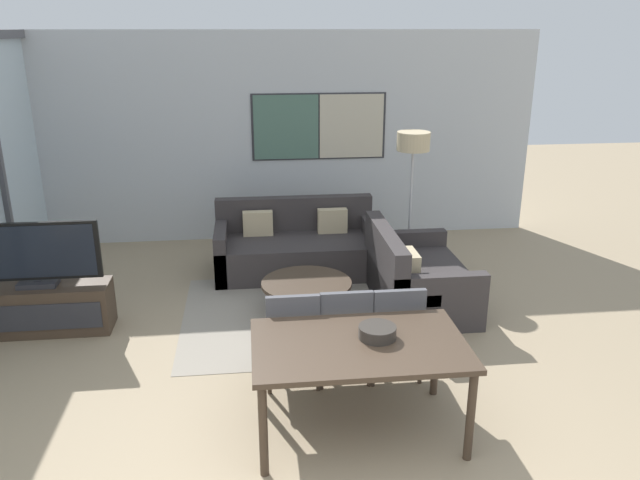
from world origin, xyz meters
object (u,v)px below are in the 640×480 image
(television, at_px, (34,255))
(fruit_bowl, at_px, (377,331))
(tv_console, at_px, (42,309))
(dining_chair_left, at_px, (292,330))
(dining_chair_centre, at_px, (344,326))
(dining_chair_right, at_px, (395,324))
(sofa_side, at_px, (413,280))
(sofa_main, at_px, (296,248))
(floor_lamp, at_px, (413,150))
(dining_table, at_px, (359,352))
(coffee_table, at_px, (307,290))

(television, xyz_separation_m, fruit_bowl, (2.92, -1.87, -0.02))
(tv_console, bearing_deg, dining_chair_left, -27.80)
(dining_chair_centre, xyz_separation_m, dining_chair_right, (0.43, -0.01, 0.00))
(sofa_side, height_order, dining_chair_left, dining_chair_left)
(sofa_side, height_order, dining_chair_right, dining_chair_right)
(sofa_main, distance_m, dining_chair_centre, 2.59)
(sofa_main, bearing_deg, tv_console, -152.43)
(dining_chair_centre, distance_m, dining_chair_right, 0.43)
(dining_chair_left, bearing_deg, sofa_main, 84.72)
(dining_chair_right, bearing_deg, floor_lamp, 73.12)
(sofa_side, distance_m, dining_chair_centre, 1.73)
(dining_chair_centre, height_order, dining_chair_right, same)
(sofa_side, bearing_deg, sofa_main, 45.01)
(sofa_main, relative_size, sofa_side, 1.31)
(fruit_bowl, bearing_deg, dining_table, -157.85)
(tv_console, height_order, dining_chair_right, dining_chair_right)
(dining_table, height_order, floor_lamp, floor_lamp)
(sofa_side, bearing_deg, dining_chair_left, 135.97)
(dining_chair_right, bearing_deg, television, 159.05)
(television, distance_m, dining_chair_left, 2.67)
(coffee_table, bearing_deg, dining_chair_left, -100.52)
(tv_console, relative_size, fruit_bowl, 4.80)
(television, bearing_deg, dining_chair_centre, -23.72)
(dining_chair_right, relative_size, fruit_bowl, 3.15)
(tv_console, xyz_separation_m, floor_lamp, (3.98, 1.32, 1.21))
(television, bearing_deg, dining_chair_right, -20.95)
(dining_chair_left, relative_size, fruit_bowl, 3.15)
(sofa_side, relative_size, coffee_table, 1.61)
(dining_chair_left, xyz_separation_m, dining_chair_centre, (0.43, 0.02, 0.00))
(dining_chair_right, distance_m, fruit_bowl, 0.76)
(dining_chair_left, bearing_deg, dining_table, -58.12)
(sofa_main, bearing_deg, floor_lamp, -1.42)
(sofa_main, height_order, sofa_side, same)
(sofa_main, relative_size, floor_lamp, 1.16)
(tv_console, height_order, sofa_side, sofa_side)
(tv_console, distance_m, dining_table, 3.41)
(television, height_order, dining_table, television)
(coffee_table, distance_m, dining_table, 2.02)
(sofa_main, xyz_separation_m, fruit_bowl, (0.33, -3.22, 0.50))
(dining_table, xyz_separation_m, dining_chair_centre, (-0.00, 0.71, -0.16))
(sofa_main, xyz_separation_m, sofa_side, (1.15, -1.15, -0.00))
(television, height_order, sofa_main, television)
(dining_table, distance_m, floor_lamp, 3.55)
(television, bearing_deg, fruit_bowl, -32.67)
(sofa_main, bearing_deg, dining_table, -86.71)
(dining_table, bearing_deg, television, 145.24)
(sofa_side, height_order, coffee_table, sofa_side)
(sofa_side, height_order, fruit_bowl, sofa_side)
(dining_chair_left, bearing_deg, tv_console, 152.20)
(tv_console, relative_size, television, 1.07)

